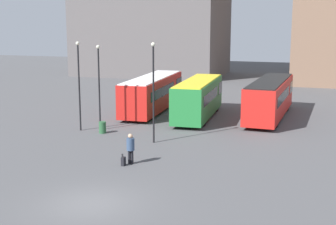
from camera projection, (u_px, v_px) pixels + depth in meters
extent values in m
plane|color=#4C4C4F|center=(91.00, 204.00, 20.88)|extent=(160.00, 160.00, 0.00)
cube|color=red|center=(153.00, 93.00, 42.57)|extent=(3.39, 12.01, 2.80)
cube|color=black|center=(166.00, 83.00, 47.12)|extent=(2.78, 2.35, 1.06)
cube|color=black|center=(149.00, 91.00, 41.49)|extent=(3.13, 7.75, 0.84)
cube|color=white|center=(153.00, 77.00, 42.30)|extent=(3.16, 11.76, 0.08)
cylinder|color=black|center=(163.00, 100.00, 46.28)|extent=(2.55, 1.10, 0.93)
cylinder|color=black|center=(140.00, 113.00, 39.30)|extent=(2.55, 1.10, 0.93)
cube|color=#237A38|center=(198.00, 98.00, 39.47)|extent=(3.12, 10.34, 2.85)
cube|color=black|center=(207.00, 87.00, 43.37)|extent=(2.61, 2.04, 1.08)
cube|color=black|center=(196.00, 95.00, 38.53)|extent=(2.91, 6.68, 0.85)
cube|color=yellow|center=(199.00, 81.00, 39.19)|extent=(2.91, 10.12, 0.08)
cylinder|color=black|center=(205.00, 106.00, 42.70)|extent=(2.42, 1.17, 1.02)
cylinder|color=black|center=(190.00, 119.00, 36.70)|extent=(2.42, 1.17, 1.02)
cube|color=red|center=(270.00, 98.00, 39.54)|extent=(2.87, 11.83, 2.84)
cube|color=black|center=(278.00, 86.00, 43.91)|extent=(2.61, 2.24, 1.08)
cube|color=black|center=(268.00, 95.00, 38.50)|extent=(2.77, 7.60, 0.85)
cube|color=black|center=(270.00, 81.00, 39.26)|extent=(2.66, 11.59, 0.08)
cylinder|color=black|center=(275.00, 104.00, 43.12)|extent=(2.44, 1.13, 1.06)
cylinder|color=black|center=(262.00, 120.00, 36.41)|extent=(2.44, 1.13, 1.06)
cylinder|color=black|center=(129.00, 157.00, 26.75)|extent=(0.16, 0.16, 0.81)
cylinder|color=black|center=(132.00, 157.00, 26.69)|extent=(0.16, 0.16, 0.81)
cylinder|color=#334766|center=(130.00, 144.00, 26.58)|extent=(0.47, 0.47, 0.70)
sphere|color=tan|center=(130.00, 136.00, 26.48)|extent=(0.26, 0.26, 0.26)
cube|color=black|center=(123.00, 161.00, 26.42)|extent=(0.19, 0.31, 0.50)
cube|color=black|center=(122.00, 156.00, 26.25)|extent=(0.10, 0.03, 0.22)
cylinder|color=black|center=(153.00, 95.00, 30.94)|extent=(0.12, 0.12, 6.48)
sphere|color=beige|center=(153.00, 44.00, 30.31)|extent=(0.28, 0.28, 0.28)
cylinder|color=black|center=(79.00, 88.00, 34.52)|extent=(0.12, 0.12, 6.39)
sphere|color=beige|center=(78.00, 43.00, 33.89)|extent=(0.28, 0.28, 0.28)
cylinder|color=black|center=(99.00, 90.00, 34.74)|extent=(0.12, 0.12, 6.13)
sphere|color=beige|center=(98.00, 47.00, 34.15)|extent=(0.28, 0.28, 0.28)
cylinder|color=#285633|center=(102.00, 127.00, 34.15)|extent=(0.52, 0.52, 0.85)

